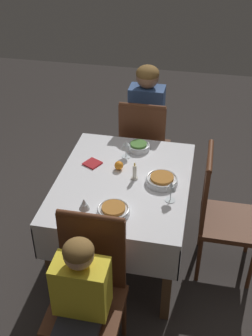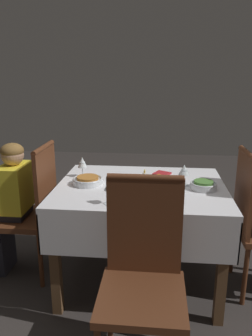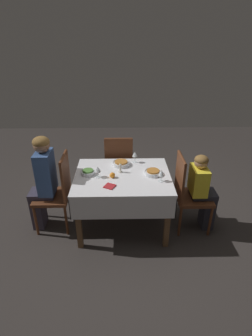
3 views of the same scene
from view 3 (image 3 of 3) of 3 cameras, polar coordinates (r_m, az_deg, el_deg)
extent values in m
plane|color=#332D2B|center=(3.57, -0.69, -12.15)|extent=(8.00, 8.00, 0.00)
cube|color=silver|center=(3.16, -0.76, -1.84)|extent=(1.15, 0.93, 0.04)
cube|color=silver|center=(2.85, -0.66, -8.96)|extent=(1.15, 0.01, 0.26)
cube|color=silver|center=(3.63, -0.81, -0.33)|extent=(1.15, 0.01, 0.26)
cube|color=silver|center=(3.28, -10.81, -4.16)|extent=(0.01, 0.93, 0.26)
cube|color=silver|center=(3.29, 9.30, -3.96)|extent=(0.01, 0.93, 0.26)
cube|color=brown|center=(3.08, -10.30, -11.63)|extent=(0.06, 0.06, 0.71)
cube|color=brown|center=(3.09, 8.97, -11.43)|extent=(0.06, 0.06, 0.71)
cube|color=brown|center=(3.72, -8.61, -3.98)|extent=(0.06, 0.06, 0.71)
cube|color=brown|center=(3.73, 7.04, -3.82)|extent=(0.06, 0.06, 0.71)
cube|color=#562D19|center=(3.44, -15.78, -6.02)|extent=(0.43, 0.43, 0.04)
cube|color=#562D19|center=(3.25, -13.02, -1.87)|extent=(0.03, 0.39, 0.53)
cylinder|color=#562D19|center=(3.13, -13.52, 2.35)|extent=(0.04, 0.38, 0.04)
cylinder|color=#562D19|center=(3.76, -17.48, -7.36)|extent=(0.03, 0.03, 0.42)
cylinder|color=#562D19|center=(3.47, -19.03, -10.85)|extent=(0.03, 0.03, 0.42)
cylinder|color=#562D19|center=(3.67, -11.82, -7.49)|extent=(0.03, 0.03, 0.42)
cylinder|color=#562D19|center=(3.38, -12.87, -11.10)|extent=(0.03, 0.03, 0.42)
cube|color=#562D19|center=(3.40, 14.48, -6.21)|extent=(0.43, 0.43, 0.04)
cube|color=#562D19|center=(3.21, 11.65, -2.10)|extent=(0.03, 0.39, 0.53)
cylinder|color=#562D19|center=(3.09, 12.11, 2.17)|extent=(0.04, 0.38, 0.04)
cylinder|color=#562D19|center=(3.44, 17.85, -11.01)|extent=(0.03, 0.03, 0.42)
cylinder|color=#562D19|center=(3.73, 16.16, -7.49)|extent=(0.03, 0.03, 0.42)
cylinder|color=#562D19|center=(3.34, 11.66, -11.41)|extent=(0.03, 0.03, 0.42)
cylinder|color=#562D19|center=(3.63, 10.47, -7.74)|extent=(0.03, 0.03, 0.42)
cube|color=#562D19|center=(3.98, -1.55, -0.04)|extent=(0.43, 0.43, 0.04)
cube|color=#562D19|center=(3.68, -1.62, 2.47)|extent=(0.39, 0.03, 0.53)
cylinder|color=#562D19|center=(3.57, -1.67, 6.31)|extent=(0.38, 0.04, 0.04)
cylinder|color=#562D19|center=(4.26, 1.01, -1.63)|extent=(0.03, 0.03, 0.42)
cylinder|color=#562D19|center=(4.26, -4.02, -1.67)|extent=(0.03, 0.03, 0.42)
cylinder|color=#562D19|center=(3.93, 1.21, -4.27)|extent=(0.03, 0.03, 0.42)
cylinder|color=#562D19|center=(3.94, -4.25, -4.31)|extent=(0.03, 0.03, 0.42)
cube|color=#383342|center=(3.61, -18.49, -8.77)|extent=(0.14, 0.22, 0.46)
cube|color=#383342|center=(3.44, -17.77, -5.29)|extent=(0.31, 0.24, 0.06)
cube|color=#38568E|center=(3.27, -17.07, -0.94)|extent=(0.18, 0.30, 0.53)
sphere|color=#9E7051|center=(3.13, -17.96, 4.82)|extent=(0.19, 0.19, 0.19)
ellipsoid|color=brown|center=(3.12, -18.05, 5.39)|extent=(0.19, 0.19, 0.13)
cube|color=#282833|center=(3.58, 17.24, -8.91)|extent=(0.14, 0.22, 0.46)
cube|color=#282833|center=(3.41, 16.48, -5.43)|extent=(0.31, 0.24, 0.06)
cube|color=yellow|center=(3.28, 15.52, -2.57)|extent=(0.18, 0.30, 0.34)
sphere|color=tan|center=(3.17, 16.06, 1.26)|extent=(0.16, 0.16, 0.16)
ellipsoid|color=brown|center=(3.16, 16.12, 1.71)|extent=(0.16, 0.16, 0.11)
cylinder|color=silver|center=(3.20, -8.26, -1.03)|extent=(0.18, 0.18, 0.04)
torus|color=silver|center=(3.19, -8.28, -0.68)|extent=(0.17, 0.17, 0.01)
cylinder|color=#4C7F38|center=(3.18, -8.29, -0.58)|extent=(0.13, 0.13, 0.02)
cylinder|color=white|center=(3.13, -6.11, -1.91)|extent=(0.07, 0.07, 0.00)
cylinder|color=white|center=(3.11, -6.14, -1.33)|extent=(0.01, 0.01, 0.07)
cone|color=white|center=(3.08, -6.20, -0.20)|extent=(0.08, 0.08, 0.07)
cylinder|color=white|center=(3.08, -6.19, -0.43)|extent=(0.05, 0.05, 0.03)
cylinder|color=silver|center=(3.18, 5.90, -1.07)|extent=(0.21, 0.21, 0.04)
torus|color=silver|center=(3.17, 5.92, -0.72)|extent=(0.20, 0.20, 0.01)
cylinder|color=#B2702D|center=(3.16, 5.93, -0.62)|extent=(0.15, 0.15, 0.02)
cylinder|color=white|center=(3.05, 7.60, -2.80)|extent=(0.07, 0.07, 0.00)
cylinder|color=white|center=(3.03, 7.64, -2.20)|extent=(0.01, 0.01, 0.07)
cone|color=white|center=(3.00, 7.72, -1.00)|extent=(0.07, 0.07, 0.08)
cylinder|color=white|center=(3.01, 7.70, -1.25)|extent=(0.04, 0.04, 0.03)
cylinder|color=silver|center=(3.38, -1.05, 0.93)|extent=(0.22, 0.22, 0.04)
torus|color=silver|center=(3.37, -1.06, 1.27)|extent=(0.22, 0.22, 0.01)
cylinder|color=#B2702D|center=(3.37, -1.06, 1.36)|extent=(0.16, 0.16, 0.02)
cylinder|color=white|center=(3.47, 1.92, 1.31)|extent=(0.07, 0.07, 0.00)
cylinder|color=white|center=(3.45, 1.93, 1.95)|extent=(0.01, 0.01, 0.08)
cone|color=white|center=(3.42, 1.95, 3.04)|extent=(0.07, 0.07, 0.06)
cylinder|color=white|center=(3.42, 1.95, 2.85)|extent=(0.04, 0.04, 0.03)
cylinder|color=beige|center=(3.21, -1.24, -0.83)|extent=(0.05, 0.05, 0.01)
cylinder|color=white|center=(3.19, -1.25, 0.05)|extent=(0.03, 0.03, 0.10)
ellipsoid|color=#F9C64C|center=(3.16, -1.26, 1.05)|extent=(0.01, 0.01, 0.03)
sphere|color=orange|center=(3.09, -3.00, -1.56)|extent=(0.06, 0.06, 0.06)
cube|color=#AD2328|center=(2.92, -3.57, -3.98)|extent=(0.15, 0.15, 0.01)
camera|label=1|loc=(4.02, 38.98, 25.34)|focal=45.00mm
camera|label=2|loc=(4.95, -2.33, 18.24)|focal=35.00mm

